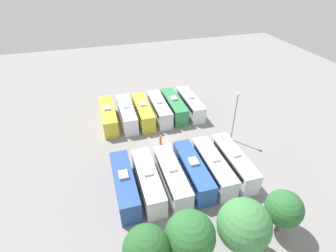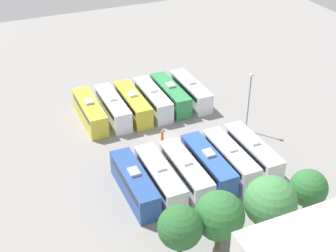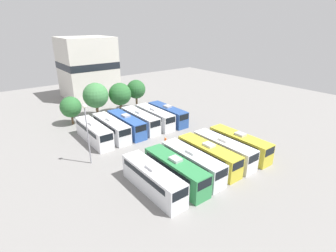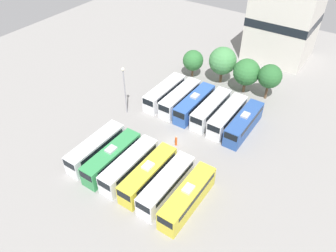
# 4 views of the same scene
# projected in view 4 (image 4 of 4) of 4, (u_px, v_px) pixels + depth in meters

# --- Properties ---
(ground_plane) EXTENTS (120.83, 120.83, 0.00)m
(ground_plane) POSITION_uv_depth(u_px,v_px,m) (174.00, 143.00, 53.91)
(ground_plane) COLOR gray
(bus_0) EXTENTS (2.62, 10.74, 3.64)m
(bus_0) POSITION_uv_depth(u_px,v_px,m) (96.00, 148.00, 50.43)
(bus_0) COLOR silver
(bus_0) RESTS_ON ground_plane
(bus_1) EXTENTS (2.62, 10.74, 3.64)m
(bus_1) POSITION_uv_depth(u_px,v_px,m) (112.00, 157.00, 48.79)
(bus_1) COLOR #338C4C
(bus_1) RESTS_ON ground_plane
(bus_2) EXTENTS (2.62, 10.74, 3.64)m
(bus_2) POSITION_uv_depth(u_px,v_px,m) (130.00, 165.00, 47.59)
(bus_2) COLOR silver
(bus_2) RESTS_ON ground_plane
(bus_3) EXTENTS (2.62, 10.74, 3.64)m
(bus_3) POSITION_uv_depth(u_px,v_px,m) (149.00, 174.00, 46.22)
(bus_3) COLOR gold
(bus_3) RESTS_ON ground_plane
(bus_4) EXTENTS (2.62, 10.74, 3.64)m
(bus_4) POSITION_uv_depth(u_px,v_px,m) (167.00, 184.00, 44.77)
(bus_4) COLOR white
(bus_4) RESTS_ON ground_plane
(bus_5) EXTENTS (2.62, 10.74, 3.64)m
(bus_5) POSITION_uv_depth(u_px,v_px,m) (188.00, 197.00, 43.12)
(bus_5) COLOR gold
(bus_5) RESTS_ON ground_plane
(bus_6) EXTENTS (2.62, 10.74, 3.64)m
(bus_6) POSITION_uv_depth(u_px,v_px,m) (165.00, 92.00, 62.28)
(bus_6) COLOR white
(bus_6) RESTS_ON ground_plane
(bus_7) EXTENTS (2.62, 10.74, 3.64)m
(bus_7) POSITION_uv_depth(u_px,v_px,m) (180.00, 98.00, 60.87)
(bus_7) COLOR silver
(bus_7) RESTS_ON ground_plane
(bus_8) EXTENTS (2.62, 10.74, 3.64)m
(bus_8) POSITION_uv_depth(u_px,v_px,m) (195.00, 103.00, 59.48)
(bus_8) COLOR #2D56A8
(bus_8) RESTS_ON ground_plane
(bus_9) EXTENTS (2.62, 10.74, 3.64)m
(bus_9) POSITION_uv_depth(u_px,v_px,m) (211.00, 109.00, 58.23)
(bus_9) COLOR silver
(bus_9) RESTS_ON ground_plane
(bus_10) EXTENTS (2.62, 10.74, 3.64)m
(bus_10) POSITION_uv_depth(u_px,v_px,m) (228.00, 116.00, 56.67)
(bus_10) COLOR silver
(bus_10) RESTS_ON ground_plane
(bus_11) EXTENTS (2.62, 10.74, 3.64)m
(bus_11) POSITION_uv_depth(u_px,v_px,m) (244.00, 123.00, 55.13)
(bus_11) COLOR #284C93
(bus_11) RESTS_ON ground_plane
(worker_person) EXTENTS (0.36, 0.36, 1.83)m
(worker_person) POSITION_uv_depth(u_px,v_px,m) (176.00, 141.00, 53.02)
(worker_person) COLOR #CC4C19
(worker_person) RESTS_ON ground_plane
(light_pole) EXTENTS (0.60, 0.60, 9.30)m
(light_pole) POSITION_uv_depth(u_px,v_px,m) (124.00, 84.00, 56.49)
(light_pole) COLOR gray
(light_pole) RESTS_ON ground_plane
(tree_0) EXTENTS (4.29, 4.29, 5.92)m
(tree_0) POSITION_uv_depth(u_px,v_px,m) (193.00, 60.00, 67.99)
(tree_0) COLOR brown
(tree_0) RESTS_ON ground_plane
(tree_1) EXTENTS (5.54, 5.54, 7.70)m
(tree_1) POSITION_uv_depth(u_px,v_px,m) (223.00, 61.00, 65.47)
(tree_1) COLOR brown
(tree_1) RESTS_ON ground_plane
(tree_2) EXTENTS (5.16, 5.16, 7.07)m
(tree_2) POSITION_uv_depth(u_px,v_px,m) (247.00, 72.00, 62.90)
(tree_2) COLOR brown
(tree_2) RESTS_ON ground_plane
(tree_3) EXTENTS (4.48, 4.48, 7.14)m
(tree_3) POSITION_uv_depth(u_px,v_px,m) (270.00, 76.00, 60.89)
(tree_3) COLOR brown
(tree_3) RESTS_ON ground_plane
(depot_building) EXTENTS (13.48, 12.47, 16.22)m
(depot_building) POSITION_uv_depth(u_px,v_px,m) (284.00, 22.00, 72.40)
(depot_building) COLOR beige
(depot_building) RESTS_ON ground_plane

